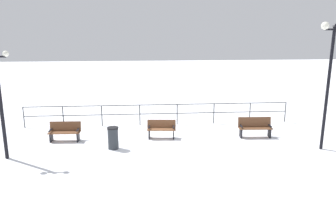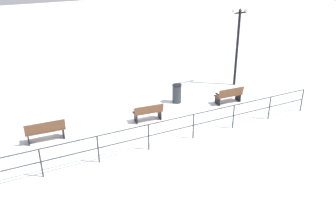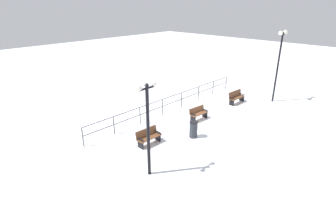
# 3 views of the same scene
# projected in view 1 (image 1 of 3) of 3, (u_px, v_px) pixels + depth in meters

# --- Properties ---
(ground_plane) EXTENTS (80.00, 80.00, 0.00)m
(ground_plane) POSITION_uv_depth(u_px,v_px,m) (162.00, 139.00, 15.98)
(ground_plane) COLOR white
(ground_plane) RESTS_ON ground
(bench_nearest) EXTENTS (0.61, 1.46, 0.87)m
(bench_nearest) POSITION_uv_depth(u_px,v_px,m) (65.00, 131.00, 15.68)
(bench_nearest) COLOR brown
(bench_nearest) RESTS_ON ground
(bench_second) EXTENTS (0.64, 1.39, 0.85)m
(bench_second) POSITION_uv_depth(u_px,v_px,m) (161.00, 129.00, 16.06)
(bench_second) COLOR brown
(bench_second) RESTS_ON ground
(bench_third) EXTENTS (0.58, 1.61, 0.94)m
(bench_third) POSITION_uv_depth(u_px,v_px,m) (255.00, 127.00, 16.22)
(bench_third) COLOR brown
(bench_third) RESTS_ON ground
(lamppost_middle) EXTENTS (0.32, 1.13, 5.36)m
(lamppost_middle) POSITION_uv_depth(u_px,v_px,m) (331.00, 62.00, 13.77)
(lamppost_middle) COLOR black
(lamppost_middle) RESTS_ON ground
(waterfront_railing) EXTENTS (0.05, 14.25, 1.13)m
(waterfront_railing) POSITION_uv_depth(u_px,v_px,m) (159.00, 111.00, 18.23)
(waterfront_railing) COLOR #26282D
(waterfront_railing) RESTS_ON ground
(trash_bin) EXTENTS (0.48, 0.48, 0.97)m
(trash_bin) POSITION_uv_depth(u_px,v_px,m) (113.00, 138.00, 14.61)
(trash_bin) COLOR #2D3338
(trash_bin) RESTS_ON ground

